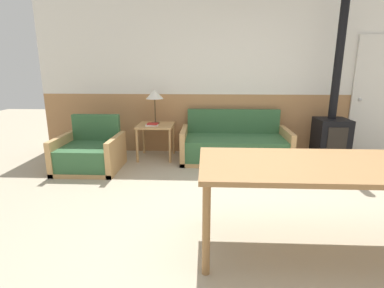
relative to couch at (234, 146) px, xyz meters
name	(u,v)px	position (x,y,z in m)	size (l,w,h in m)	color
ground_plane	(268,223)	(0.15, -2.11, -0.24)	(16.00, 16.00, 0.00)	#B2A58C
wall_back	(243,77)	(0.15, 0.52, 1.11)	(7.20, 0.06, 2.70)	#AD7A4C
couch	(234,146)	(0.00, 0.00, 0.00)	(1.77, 0.87, 0.81)	tan
armchair	(90,154)	(-2.25, -0.56, -0.01)	(0.92, 0.85, 0.79)	tan
side_table	(156,130)	(-1.33, 0.07, 0.25)	(0.60, 0.60, 0.58)	tan
table_lamp	(155,95)	(-1.35, 0.17, 0.82)	(0.30, 0.30, 0.57)	#4C3823
book_stack	(152,125)	(-1.37, -0.04, 0.36)	(0.22, 0.16, 0.05)	white
dining_table	(328,171)	(0.52, -2.51, 0.46)	(2.10, 0.90, 0.77)	#9E7042
wood_stove	(332,125)	(1.57, 0.00, 0.36)	(0.50, 0.50, 2.58)	black
entry_door	(378,97)	(2.48, 0.46, 0.78)	(0.89, 0.09, 2.05)	silver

